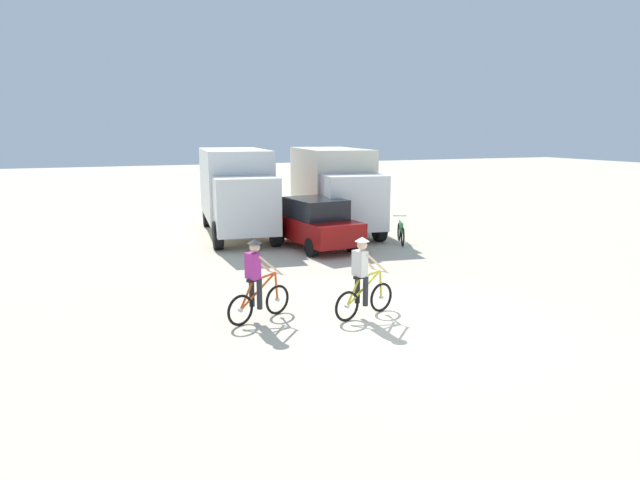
{
  "coord_description": "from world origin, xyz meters",
  "views": [
    {
      "loc": [
        -6.16,
        -9.57,
        4.07
      ],
      "look_at": [
        -0.59,
        4.5,
        1.1
      ],
      "focal_mm": 31.3,
      "sensor_mm": 36.0,
      "label": 1
    }
  ],
  "objects_px": {
    "box_truck_cream_rv": "(334,185)",
    "cyclist_orange_shirt": "(257,283)",
    "box_truck_white_box": "(236,188)",
    "cyclist_cowboy_hat": "(363,280)",
    "sedan_parked": "(314,223)",
    "bicycle_spare": "(401,233)"
  },
  "relations": [
    {
      "from": "box_truck_cream_rv",
      "to": "cyclist_orange_shirt",
      "type": "relative_size",
      "value": 3.84
    },
    {
      "from": "box_truck_white_box",
      "to": "box_truck_cream_rv",
      "type": "bearing_deg",
      "value": -7.15
    },
    {
      "from": "box_truck_cream_rv",
      "to": "box_truck_white_box",
      "type": "bearing_deg",
      "value": 172.85
    },
    {
      "from": "box_truck_cream_rv",
      "to": "cyclist_orange_shirt",
      "type": "xyz_separation_m",
      "value": [
        -5.97,
        -9.83,
        -1.03
      ]
    },
    {
      "from": "cyclist_orange_shirt",
      "to": "cyclist_cowboy_hat",
      "type": "height_order",
      "value": "same"
    },
    {
      "from": "sedan_parked",
      "to": "cyclist_orange_shirt",
      "type": "relative_size",
      "value": 2.41
    },
    {
      "from": "cyclist_orange_shirt",
      "to": "cyclist_cowboy_hat",
      "type": "relative_size",
      "value": 1.0
    },
    {
      "from": "sedan_parked",
      "to": "cyclist_cowboy_hat",
      "type": "xyz_separation_m",
      "value": [
        -1.7,
        -7.43,
        -0.04
      ]
    },
    {
      "from": "cyclist_orange_shirt",
      "to": "cyclist_cowboy_hat",
      "type": "bearing_deg",
      "value": -15.84
    },
    {
      "from": "sedan_parked",
      "to": "bicycle_spare",
      "type": "xyz_separation_m",
      "value": [
        3.24,
        -0.46,
        -0.48
      ]
    },
    {
      "from": "box_truck_white_box",
      "to": "cyclist_cowboy_hat",
      "type": "xyz_separation_m",
      "value": [
        0.23,
        -10.96,
        -1.03
      ]
    },
    {
      "from": "box_truck_cream_rv",
      "to": "cyclist_orange_shirt",
      "type": "distance_m",
      "value": 11.55
    },
    {
      "from": "bicycle_spare",
      "to": "box_truck_cream_rv",
      "type": "bearing_deg",
      "value": 108.94
    },
    {
      "from": "box_truck_cream_rv",
      "to": "sedan_parked",
      "type": "xyz_separation_m",
      "value": [
        -2.04,
        -3.03,
        -0.99
      ]
    },
    {
      "from": "box_truck_white_box",
      "to": "cyclist_orange_shirt",
      "type": "distance_m",
      "value": 10.57
    },
    {
      "from": "cyclist_orange_shirt",
      "to": "bicycle_spare",
      "type": "relative_size",
      "value": 1.12
    },
    {
      "from": "box_truck_white_box",
      "to": "bicycle_spare",
      "type": "relative_size",
      "value": 4.29
    },
    {
      "from": "cyclist_cowboy_hat",
      "to": "cyclist_orange_shirt",
      "type": "bearing_deg",
      "value": 164.16
    },
    {
      "from": "sedan_parked",
      "to": "box_truck_cream_rv",
      "type": "bearing_deg",
      "value": 56.08
    },
    {
      "from": "bicycle_spare",
      "to": "sedan_parked",
      "type": "bearing_deg",
      "value": 171.83
    },
    {
      "from": "box_truck_cream_rv",
      "to": "cyclist_cowboy_hat",
      "type": "distance_m",
      "value": 11.16
    },
    {
      "from": "box_truck_cream_rv",
      "to": "cyclist_cowboy_hat",
      "type": "xyz_separation_m",
      "value": [
        -3.74,
        -10.46,
        -1.03
      ]
    }
  ]
}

